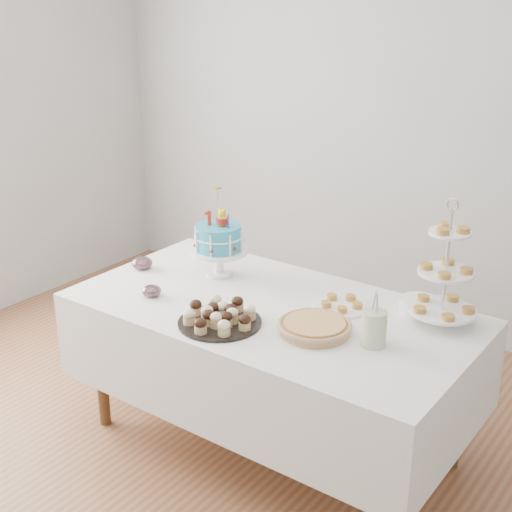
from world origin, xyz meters
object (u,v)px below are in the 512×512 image
Objects in this scene: plate_stack at (419,306)px; utensil_pitcher at (374,327)px; pie at (315,327)px; pastry_plate at (342,304)px; cupcake_tray at (220,315)px; jam_bowl_a at (151,291)px; jam_bowl_b at (142,263)px; birthday_cake at (219,252)px; table at (271,349)px; tiered_stand at (446,273)px.

plate_stack is 0.41m from utensil_pitcher.
pastry_plate is (-0.03, 0.30, -0.01)m from pie.
plate_stack is at bearing 42.85° from cupcake_tray.
jam_bowl_a reaches higher than pie.
cupcake_tray reaches higher than jam_bowl_b.
utensil_pitcher is (0.26, 0.05, 0.06)m from pie.
cupcake_tray is at bearing -71.94° from birthday_cake.
birthday_cake reaches higher than jam_bowl_b.
birthday_cake reaches higher than pastry_plate.
table is 0.65m from jam_bowl_a.
tiered_stand is (0.41, 0.42, 0.22)m from pie.
pie is at bearing 24.14° from cupcake_tray.
pastry_plate is at bearing 27.68° from jam_bowl_a.
table is 19.92× the size of jam_bowl_a.
utensil_pitcher reaches higher than pastry_plate.
birthday_cake reaches higher than jam_bowl_a.
jam_bowl_b is (-1.15, 0.10, 0.00)m from pie.
table is 0.88m from jam_bowl_b.
pie is 1.15m from jam_bowl_b.
cupcake_tray is at bearing -5.14° from jam_bowl_a.
birthday_cake is at bearing 159.98° from pie.
plate_stack is at bearing 163.66° from tiered_stand.
tiered_stand is 0.43m from utensil_pitcher.
utensil_pitcher is at bearing 11.00° from pie.
jam_bowl_b reaches higher than pie.
pastry_plate is 2.73× the size of jam_bowl_a.
pie is 1.38× the size of utensil_pitcher.
tiered_stand reaches higher than utensil_pitcher.
jam_bowl_a is (-0.55, -0.24, 0.25)m from table.
tiered_stand reaches higher than pie.
plate_stack is (0.29, 0.45, 0.01)m from pie.
jam_bowl_b reaches higher than jam_bowl_a.
pie is at bearing -122.30° from plate_stack.
birthday_cake is (-0.45, 0.17, 0.35)m from table.
utensil_pitcher is (0.29, -0.25, 0.07)m from pastry_plate.
plate_stack is 1.90× the size of jam_bowl_a.
table is 4.10× the size of birthday_cake.
pastry_plate is at bearing -19.35° from birthday_cake.
cupcake_tray is (-0.09, -0.29, 0.27)m from table.
pie is at bearing -167.24° from utensil_pitcher.
tiered_stand is at bearing 69.31° from utensil_pitcher.
jam_bowl_a is (-0.10, -0.41, -0.10)m from birthday_cake.
pastry_plate is at bearing 96.34° from pie.
tiered_stand reaches higher than jam_bowl_a.
pie is at bearing -40.97° from birthday_cake.
birthday_cake reaches higher than cupcake_tray.
pie is 0.30m from pastry_plate.
pastry_plate is at bearing 141.74° from utensil_pitcher.
cupcake_tray reaches higher than pie.
pie is 0.86m from jam_bowl_a.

